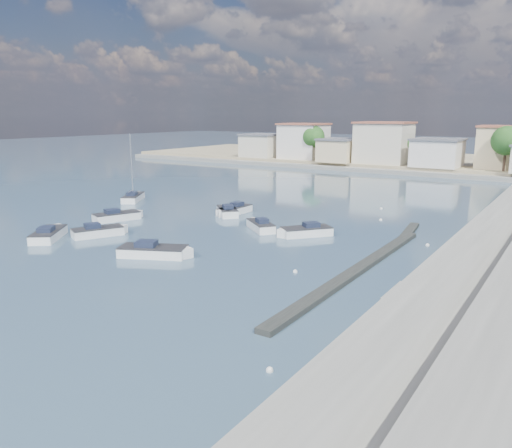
{
  "coord_description": "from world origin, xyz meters",
  "views": [
    {
      "loc": [
        20.07,
        -23.34,
        11.38
      ],
      "look_at": [
        -4.73,
        14.13,
        1.4
      ],
      "focal_mm": 35.0,
      "sensor_mm": 36.0,
      "label": 1
    }
  ],
  "objects": [
    {
      "name": "mooring_buoys",
      "position": [
        5.12,
        15.59,
        0.05
      ],
      "size": [
        9.69,
        40.92,
        0.34
      ],
      "color": "white",
      "rests_on": "ground"
    },
    {
      "name": "motorboat_g",
      "position": [
        -13.36,
        22.42,
        0.38
      ],
      "size": [
        1.86,
        5.33,
        1.48
      ],
      "color": "white",
      "rests_on": "ground"
    },
    {
      "name": "motorboat_c",
      "position": [
        -6.46,
        17.48,
        0.38
      ],
      "size": [
        4.44,
        4.01,
        1.48
      ],
      "color": "white",
      "rests_on": "ground"
    },
    {
      "name": "motorboat_a",
      "position": [
        -20.91,
        3.67,
        0.38
      ],
      "size": [
        4.7,
        5.26,
        1.48
      ],
      "color": "white",
      "rests_on": "ground"
    },
    {
      "name": "sailboat",
      "position": [
        -29.91,
        22.52,
        0.42
      ],
      "size": [
        4.62,
        5.69,
        9.0
      ],
      "color": "white",
      "rests_on": "ground"
    },
    {
      "name": "motorboat_h",
      "position": [
        -8.22,
        4.75,
        0.38
      ],
      "size": [
        5.97,
        4.28,
        1.48
      ],
      "color": "white",
      "rests_on": "ground"
    },
    {
      "name": "far_shore_land",
      "position": [
        0.0,
        92.0,
        0.7
      ],
      "size": [
        160.0,
        40.0,
        1.4
      ],
      "primitive_type": "cube",
      "color": "gray",
      "rests_on": "ground"
    },
    {
      "name": "motorboat_b",
      "position": [
        -17.71,
        6.93,
        0.38
      ],
      "size": [
        3.71,
        5.08,
        1.48
      ],
      "color": "white",
      "rests_on": "ground"
    },
    {
      "name": "motorboat_d",
      "position": [
        -1.56,
        17.57,
        0.38
      ],
      "size": [
        4.55,
        4.9,
        1.48
      ],
      "color": "white",
      "rests_on": "ground"
    },
    {
      "name": "ground",
      "position": [
        0.0,
        40.0,
        0.0
      ],
      "size": [
        400.0,
        400.0,
        0.0
      ],
      "primitive_type": "plane",
      "color": "#283C50",
      "rests_on": "ground"
    },
    {
      "name": "far_shore_quay",
      "position": [
        0.0,
        71.0,
        0.4
      ],
      "size": [
        160.0,
        2.5,
        0.8
      ],
      "primitive_type": "cube",
      "color": "slate",
      "rests_on": "ground"
    },
    {
      "name": "breakwater",
      "position": [
        6.9,
        12.69,
        0.17
      ],
      "size": [
        2.0,
        31.02,
        0.35
      ],
      "color": "black",
      "rests_on": "ground"
    },
    {
      "name": "motorboat_e",
      "position": [
        -21.87,
        12.88,
        0.38
      ],
      "size": [
        3.57,
        5.45,
        1.48
      ],
      "color": "white",
      "rests_on": "ground"
    },
    {
      "name": "motorboat_f",
      "position": [
        -13.75,
        21.71,
        0.38
      ],
      "size": [
        4.55,
        4.47,
        1.48
      ],
      "color": "white",
      "rests_on": "ground"
    },
    {
      "name": "shore_trees",
      "position": [
        8.34,
        68.11,
        6.22
      ],
      "size": [
        74.56,
        38.32,
        7.92
      ],
      "color": "#38281E",
      "rests_on": "ground"
    }
  ]
}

